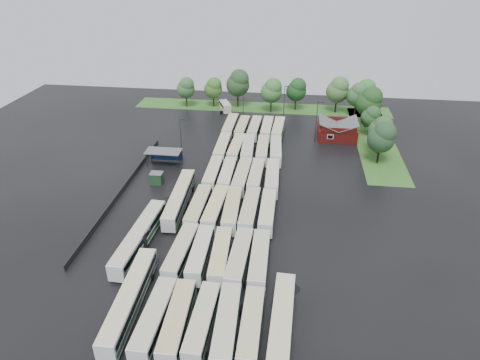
# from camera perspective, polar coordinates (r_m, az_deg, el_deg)

# --- Properties ---
(ground) EXTENTS (160.00, 160.00, 0.00)m
(ground) POSITION_cam_1_polar(r_m,az_deg,el_deg) (80.34, -2.53, -5.58)
(ground) COLOR black
(ground) RESTS_ON ground
(brick_building) EXTENTS (10.07, 8.60, 5.39)m
(brick_building) POSITION_cam_1_polar(r_m,az_deg,el_deg) (116.98, 12.81, 6.29)
(brick_building) COLOR maroon
(brick_building) RESTS_ON ground
(wash_shed) EXTENTS (8.20, 4.20, 3.58)m
(wash_shed) POSITION_cam_1_polar(r_m,az_deg,el_deg) (101.27, -10.11, 3.64)
(wash_shed) COLOR #2D2D30
(wash_shed) RESTS_ON ground
(utility_hut) EXTENTS (2.70, 2.20, 2.62)m
(utility_hut) POSITION_cam_1_polar(r_m,az_deg,el_deg) (93.75, -11.05, 0.24)
(utility_hut) COLOR #18351C
(utility_hut) RESTS_ON ground
(grass_strip_north) EXTENTS (80.00, 10.00, 0.01)m
(grass_strip_north) POSITION_cam_1_polar(r_m,az_deg,el_deg) (138.02, 2.87, 9.65)
(grass_strip_north) COLOR #2F6120
(grass_strip_north) RESTS_ON ground
(grass_strip_east) EXTENTS (10.00, 50.00, 0.01)m
(grass_strip_east) POSITION_cam_1_polar(r_m,az_deg,el_deg) (119.15, 17.51, 5.10)
(grass_strip_east) COLOR #2F6120
(grass_strip_east) RESTS_ON ground
(west_fence) EXTENTS (0.10, 50.00, 1.20)m
(west_fence) POSITION_cam_1_polar(r_m,az_deg,el_deg) (92.38, -15.39, -1.28)
(west_fence) COLOR #2D2D30
(west_fence) RESTS_ON ground
(bus_r0c0) EXTENTS (2.99, 13.02, 3.61)m
(bus_r0c0) POSITION_cam_1_polar(r_m,az_deg,el_deg) (60.59, -11.32, -17.69)
(bus_r0c0) COLOR silver
(bus_r0c0) RESTS_ON ground
(bus_r0c1) EXTENTS (3.21, 12.98, 3.59)m
(bus_r0c1) POSITION_cam_1_polar(r_m,az_deg,el_deg) (59.84, -8.34, -18.12)
(bus_r0c1) COLOR silver
(bus_r0c1) RESTS_ON ground
(bus_r0c2) EXTENTS (2.86, 12.44, 3.45)m
(bus_r0c2) POSITION_cam_1_polar(r_m,az_deg,el_deg) (59.44, -5.04, -18.37)
(bus_r0c2) COLOR silver
(bus_r0c2) RESTS_ON ground
(bus_r0c3) EXTENTS (3.24, 13.05, 3.61)m
(bus_r0c3) POSITION_cam_1_polar(r_m,az_deg,el_deg) (58.75, -1.79, -18.85)
(bus_r0c3) COLOR silver
(bus_r0c3) RESTS_ON ground
(bus_r0c4) EXTENTS (2.66, 12.32, 3.43)m
(bus_r0c4) POSITION_cam_1_polar(r_m,az_deg,el_deg) (58.70, 1.49, -19.04)
(bus_r0c4) COLOR silver
(bus_r0c4) RESTS_ON ground
(bus_r1c0) EXTENTS (3.25, 12.74, 3.52)m
(bus_r1c0) POSITION_cam_1_polar(r_m,az_deg,el_deg) (70.52, -7.85, -9.53)
(bus_r1c0) COLOR silver
(bus_r1c0) RESTS_ON ground
(bus_r1c1) EXTENTS (2.86, 12.35, 3.42)m
(bus_r1c1) POSITION_cam_1_polar(r_m,az_deg,el_deg) (69.90, -5.31, -9.81)
(bus_r1c1) COLOR silver
(bus_r1c1) RESTS_ON ground
(bus_r1c2) EXTENTS (3.21, 12.46, 3.44)m
(bus_r1c2) POSITION_cam_1_polar(r_m,az_deg,el_deg) (69.24, -2.62, -10.12)
(bus_r1c2) COLOR silver
(bus_r1c2) RESTS_ON ground
(bus_r1c3) EXTENTS (3.20, 13.03, 3.60)m
(bus_r1c3) POSITION_cam_1_polar(r_m,az_deg,el_deg) (68.53, -0.09, -10.47)
(bus_r1c3) COLOR silver
(bus_r1c3) RESTS_ON ground
(bus_r1c4) EXTENTS (2.89, 12.79, 3.55)m
(bus_r1c4) POSITION_cam_1_polar(r_m,az_deg,el_deg) (68.34, 2.60, -10.67)
(bus_r1c4) COLOR silver
(bus_r1c4) RESTS_ON ground
(bus_r2c0) EXTENTS (2.90, 12.83, 3.56)m
(bus_r2c0) POSITION_cam_1_polar(r_m,az_deg,el_deg) (81.03, -5.54, -3.71)
(bus_r2c0) COLOR silver
(bus_r2c0) RESTS_ON ground
(bus_r2c1) EXTENTS (3.23, 13.05, 3.61)m
(bus_r2c1) POSITION_cam_1_polar(r_m,az_deg,el_deg) (80.48, -3.26, -3.84)
(bus_r2c1) COLOR silver
(bus_r2c1) RESTS_ON ground
(bus_r2c2) EXTENTS (3.23, 13.00, 3.59)m
(bus_r2c2) POSITION_cam_1_polar(r_m,az_deg,el_deg) (80.03, -1.06, -4.01)
(bus_r2c2) COLOR silver
(bus_r2c2) RESTS_ON ground
(bus_r2c3) EXTENTS (2.98, 12.95, 3.59)m
(bus_r2c3) POSITION_cam_1_polar(r_m,az_deg,el_deg) (79.79, 1.31, -4.12)
(bus_r2c3) COLOR silver
(bus_r2c3) RESTS_ON ground
(bus_r2c4) EXTENTS (2.68, 12.51, 3.48)m
(bus_r2c4) POSITION_cam_1_polar(r_m,az_deg,el_deg) (79.67, 3.68, -4.29)
(bus_r2c4) COLOR silver
(bus_r2c4) RESTS_ON ground
(bus_r3c0) EXTENTS (2.79, 12.49, 3.47)m
(bus_r3c0) POSITION_cam_1_polar(r_m,az_deg,el_deg) (92.67, -3.60, 0.82)
(bus_r3c0) COLOR silver
(bus_r3c0) RESTS_ON ground
(bus_r3c1) EXTENTS (2.74, 12.41, 3.45)m
(bus_r3c1) POSITION_cam_1_polar(r_m,az_deg,el_deg) (92.03, -1.69, 0.65)
(bus_r3c1) COLOR silver
(bus_r3c1) RESTS_ON ground
(bus_r3c2) EXTENTS (3.11, 13.06, 3.62)m
(bus_r3c2) POSITION_cam_1_polar(r_m,az_deg,el_deg) (91.30, 0.29, 0.48)
(bus_r3c2) COLOR silver
(bus_r3c2) RESTS_ON ground
(bus_r3c3) EXTENTS (2.85, 12.61, 3.50)m
(bus_r3c3) POSITION_cam_1_polar(r_m,az_deg,el_deg) (91.35, 2.16, 0.43)
(bus_r3c3) COLOR silver
(bus_r3c3) RESTS_ON ground
(bus_r3c4) EXTENTS (3.09, 13.03, 3.61)m
(bus_r3c4) POSITION_cam_1_polar(r_m,az_deg,el_deg) (90.94, 4.32, 0.27)
(bus_r3c4) COLOR silver
(bus_r3c4) RESTS_ON ground
(bus_r4c0) EXTENTS (2.91, 12.89, 3.58)m
(bus_r4c0) POSITION_cam_1_polar(r_m,az_deg,el_deg) (104.56, -2.34, 4.31)
(bus_r4c0) COLOR silver
(bus_r4c0) RESTS_ON ground
(bus_r4c1) EXTENTS (3.08, 12.62, 3.49)m
(bus_r4c1) POSITION_cam_1_polar(r_m,az_deg,el_deg) (104.12, -0.49, 4.19)
(bus_r4c1) COLOR silver
(bus_r4c1) RESTS_ON ground
(bus_r4c2) EXTENTS (3.35, 13.13, 3.62)m
(bus_r4c2) POSITION_cam_1_polar(r_m,az_deg,el_deg) (103.37, 1.08, 4.04)
(bus_r4c2) COLOR silver
(bus_r4c2) RESTS_ON ground
(bus_r4c3) EXTENTS (2.98, 12.59, 3.49)m
(bus_r4c3) POSITION_cam_1_polar(r_m,az_deg,el_deg) (103.39, 3.02, 3.96)
(bus_r4c3) COLOR silver
(bus_r4c3) RESTS_ON ground
(bus_r4c4) EXTENTS (3.29, 12.65, 3.49)m
(bus_r4c4) POSITION_cam_1_polar(r_m,az_deg,el_deg) (103.36, 4.78, 3.89)
(bus_r4c4) COLOR silver
(bus_r4c4) RESTS_ON ground
(bus_r5c0) EXTENTS (2.88, 13.05, 3.63)m
(bus_r5c0) POSITION_cam_1_polar(r_m,az_deg,el_deg) (117.10, -1.29, 7.12)
(bus_r5c0) COLOR silver
(bus_r5c0) RESTS_ON ground
(bus_r5c1) EXTENTS (2.92, 12.34, 3.42)m
(bus_r5c1) POSITION_cam_1_polar(r_m,az_deg,el_deg) (116.38, 0.31, 6.92)
(bus_r5c1) COLOR silver
(bus_r5c1) RESTS_ON ground
(bus_r5c2) EXTENTS (3.02, 12.42, 3.44)m
(bus_r5c2) POSITION_cam_1_polar(r_m,az_deg,el_deg) (116.22, 1.98, 6.88)
(bus_r5c2) COLOR silver
(bus_r5c2) RESTS_ON ground
(bus_r5c3) EXTENTS (2.81, 12.38, 3.44)m
(bus_r5c3) POSITION_cam_1_polar(r_m,az_deg,el_deg) (116.11, 3.62, 6.82)
(bus_r5c3) COLOR silver
(bus_r5c3) RESTS_ON ground
(bus_r5c4) EXTENTS (3.17, 12.63, 3.49)m
(bus_r5c4) POSITION_cam_1_polar(r_m,az_deg,el_deg) (115.74, 5.12, 6.70)
(bus_r5c4) COLOR silver
(bus_r5c4) RESTS_ON ground
(artic_bus_west_a) EXTENTS (3.30, 19.05, 3.52)m
(artic_bus_west_a) POSITION_cam_1_polar(r_m,az_deg,el_deg) (64.04, -14.48, -15.07)
(artic_bus_west_a) COLOR silver
(artic_bus_west_a) RESTS_ON ground
(artic_bus_west_b) EXTENTS (3.37, 19.03, 3.51)m
(artic_bus_west_b) POSITION_cam_1_polar(r_m,az_deg,el_deg) (84.46, -8.08, -2.42)
(artic_bus_west_b) COLOR silver
(artic_bus_west_b) RESTS_ON ground
(artic_bus_west_c) EXTENTS (3.69, 19.41, 3.58)m
(artic_bus_west_c) POSITION_cam_1_polar(r_m,az_deg,el_deg) (75.05, -13.25, -7.40)
(artic_bus_west_c) COLOR silver
(artic_bus_west_c) RESTS_ON ground
(artic_bus_east) EXTENTS (3.33, 19.45, 3.59)m
(artic_bus_east) POSITION_cam_1_polar(r_m,az_deg,el_deg) (58.17, 5.43, -19.62)
(artic_bus_east) COLOR silver
(artic_bus_east) RESTS_ON ground
(minibus) EXTENTS (4.62, 6.81, 2.79)m
(minibus) POSITION_cam_1_polar(r_m,az_deg,el_deg) (134.18, -2.00, 9.80)
(minibus) COLOR beige
(minibus) RESTS_ON ground
(tree_north_0) EXTENTS (5.74, 5.74, 9.51)m
(tree_north_0) POSITION_cam_1_polar(r_m,az_deg,el_deg) (137.87, -7.21, 12.11)
(tree_north_0) COLOR #3B2915
(tree_north_0) RESTS_ON ground
(tree_north_1) EXTENTS (5.71, 5.71, 9.45)m
(tree_north_1) POSITION_cam_1_polar(r_m,az_deg,el_deg) (137.08, -3.55, 12.17)
(tree_north_1) COLOR #312115
(tree_north_1) RESTS_ON ground
(tree_north_2) EXTENTS (7.26, 7.26, 12.02)m
(tree_north_2) POSITION_cam_1_polar(r_m,az_deg,el_deg) (136.16, -0.22, 12.83)
(tree_north_2) COLOR #342218
(tree_north_2) RESTS_ON ground
(tree_north_3) EXTENTS (6.44, 6.44, 10.67)m
(tree_north_3) POSITION_cam_1_polar(r_m,az_deg,el_deg) (131.90, 4.28, 11.82)
(tree_north_3) COLOR #392A1E
(tree_north_3) RESTS_ON ground
(tree_north_4) EXTENTS (6.14, 6.14, 10.17)m
(tree_north_4) POSITION_cam_1_polar(r_m,az_deg,el_deg) (134.71, 7.59, 11.88)
(tree_north_4) COLOR #352618
(tree_north_4) RESTS_ON ground
(tree_north_5) EXTENTS (6.77, 6.77, 11.21)m
(tree_north_5) POSITION_cam_1_polar(r_m,az_deg,el_deg) (134.49, 12.95, 11.67)
(tree_north_5) COLOR black
(tree_north_5) RESTS_ON ground
(tree_north_6) EXTENTS (6.52, 6.52, 10.79)m
(tree_north_6) POSITION_cam_1_polar(r_m,az_deg,el_deg) (135.61, 16.31, 11.27)
(tree_north_6) COLOR black
(tree_north_6) RESTS_ON ground
(tree_east_0) EXTENTS (6.33, 6.33, 10.49)m
(tree_east_0) POSITION_cam_1_polar(r_m,az_deg,el_deg) (103.81, 18.46, 5.48)
(tree_east_0) COLOR black
(tree_east_0) RESTS_ON ground
(tree_east_1) EXTENTS (5.85, 5.85, 9.70)m
(tree_east_1) POSITION_cam_1_polar(r_m,az_deg,el_deg) (109.43, 18.31, 6.41)
(tree_east_1) COLOR #35271C
(tree_east_1) RESTS_ON ground
(tree_east_2) EXTENTS (5.10, 5.09, 8.43)m
(tree_east_2) POSITION_cam_1_polar(r_m,az_deg,el_deg) (119.78, 17.09, 8.10)
(tree_east_2) COLOR #312219
(tree_east_2) RESTS_ON ground
(tree_east_3) EXTENTS (7.15, 7.15, 11.84)m
(tree_east_3) POSITION_cam_1_polar(r_m,az_deg,el_deg) (124.71, 16.91, 10.01)
(tree_east_3) COLOR black
(tree_east_3) RESTS_ON ground
(tree_east_4) EXTENTS (6.15, 6.15, 10.19)m
(tree_east_4) POSITION_cam_1_polar(r_m,az_deg,el_deg) (133.65, 15.42, 10.96)
(tree_east_4) COLOR black
(tree_east_4) RESTS_ON ground
(lamp_post_ne) EXTENTS (1.69, 0.33, 11.00)m
(lamp_post_ne) POSITION_cam_1_polar(r_m,az_deg,el_deg) (112.01, 10.25, 8.03)
(lamp_post_ne) COLOR #2D2D30
(lamp_post_ne) RESTS_ON ground
(lamp_post_nw) EXTENTS (1.61, 0.31, 10.43)m
(lamp_post_nw) POSITION_cam_1_polar(r_m,az_deg,el_deg) (101.75, -7.83, 5.85)
(lamp_post_nw) COLOR #2D2D30
(lamp_post_nw) RESTS_ON ground
(lamp_post_back_w) EXTENTS (1.48, 0.29, 9.58)m
(lamp_post_back_w) POSITION_cam_1_polar(r_m,az_deg,el_deg) (126.00, 0.50, 10.45)
(lamp_post_back_w) COLOR #2D2D30
(lamp_post_back_w) RESTS_ON ground
(lamp_post_back_e) EXTENTS (1.62, 0.32, 10.55)m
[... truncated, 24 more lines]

